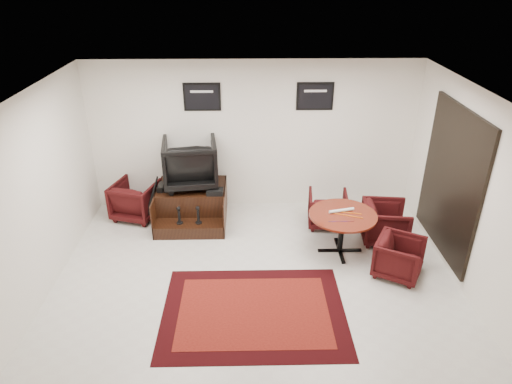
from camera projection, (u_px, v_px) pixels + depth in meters
ground at (256, 282)px, 6.81m from camera, size 6.00×6.00×0.00m
room_shell at (286, 169)px, 6.12m from camera, size 6.02×5.02×2.81m
area_rug at (254, 311)px, 6.23m from camera, size 2.49×1.87×0.01m
shine_podium at (192, 205)px, 8.37m from camera, size 1.24×1.27×0.64m
shine_chair at (190, 161)px, 8.12m from camera, size 1.03×0.98×0.96m
shoes_pair at (165, 187)px, 8.13m from camera, size 0.23×0.28×0.10m
polish_kit at (215, 192)px, 7.98m from camera, size 0.29×0.20×0.10m
umbrella_black at (150, 204)px, 8.17m from camera, size 0.30×0.11×0.82m
umbrella_hooked at (152, 198)px, 8.24m from camera, size 0.34×0.13×0.92m
armchair_side at (136, 198)px, 8.40m from camera, size 0.92×0.88×0.77m
meeting_table at (343, 219)px, 7.27m from camera, size 1.08×1.08×0.70m
table_chair_back at (328, 208)px, 8.17m from camera, size 0.73×0.69×0.69m
table_chair_window at (386, 221)px, 7.69m from camera, size 0.76×0.80×0.75m
table_chair_corner at (399, 256)px, 6.84m from camera, size 0.86×0.87×0.68m
paper_roll at (342, 210)px, 7.28m from camera, size 0.42×0.15×0.05m
table_clutter at (346, 216)px, 7.17m from camera, size 0.57×0.33×0.01m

